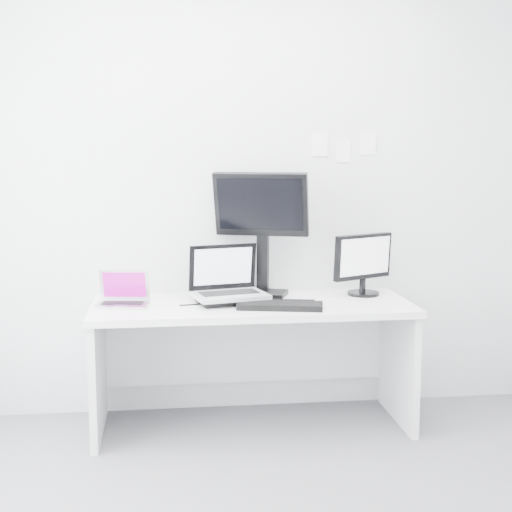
{
  "coord_description": "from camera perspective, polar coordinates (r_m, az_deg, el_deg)",
  "views": [
    {
      "loc": [
        -0.47,
        -2.75,
        1.58
      ],
      "look_at": [
        0.02,
        1.23,
        1.0
      ],
      "focal_mm": 50.92,
      "sensor_mm": 36.0,
      "label": 1
    }
  ],
  "objects": [
    {
      "name": "speaker",
      "position": [
        4.29,
        -3.22,
        -2.07
      ],
      "size": [
        0.1,
        0.1,
        0.17
      ],
      "primitive_type": "cube",
      "rotation": [
        0.0,
        0.0,
        -0.18
      ],
      "color": "black",
      "rests_on": "desk"
    },
    {
      "name": "wall_note_0",
      "position": [
        4.44,
        5.0,
        8.71
      ],
      "size": [
        0.1,
        0.0,
        0.14
      ],
      "primitive_type": "cube",
      "color": "white",
      "rests_on": "back_wall"
    },
    {
      "name": "wall_note_2",
      "position": [
        4.51,
        8.77,
        8.77
      ],
      "size": [
        0.1,
        0.0,
        0.14
      ],
      "primitive_type": "cube",
      "color": "white",
      "rests_on": "back_wall"
    },
    {
      "name": "rear_monitor",
      "position": [
        4.27,
        0.45,
        1.85
      ],
      "size": [
        0.59,
        0.37,
        0.75
      ],
      "primitive_type": "cube",
      "rotation": [
        0.0,
        0.0,
        -0.34
      ],
      "color": "black",
      "rests_on": "desk"
    },
    {
      "name": "back_wall",
      "position": [
        4.38,
        -0.85,
        5.22
      ],
      "size": [
        3.6,
        0.0,
        3.6
      ],
      "primitive_type": "plane",
      "rotation": [
        1.57,
        0.0,
        0.0
      ],
      "color": "silver",
      "rests_on": "ground"
    },
    {
      "name": "desk",
      "position": [
        4.2,
        -0.31,
        -8.56
      ],
      "size": [
        1.8,
        0.7,
        0.73
      ],
      "primitive_type": "cube",
      "color": "white",
      "rests_on": "ground"
    },
    {
      "name": "keyboard",
      "position": [
        3.96,
        1.91,
        -3.93
      ],
      "size": [
        0.49,
        0.26,
        0.03
      ],
      "primitive_type": "cube",
      "rotation": [
        0.0,
        0.0,
        -0.22
      ],
      "color": "black",
      "rests_on": "desk"
    },
    {
      "name": "samsung_monitor",
      "position": [
        4.35,
        8.48,
        -0.59
      ],
      "size": [
        0.45,
        0.35,
        0.38
      ],
      "primitive_type": "cube",
      "rotation": [
        0.0,
        0.0,
        0.47
      ],
      "color": "black",
      "rests_on": "desk"
    },
    {
      "name": "macbook",
      "position": [
        4.06,
        -10.51,
        -2.51
      ],
      "size": [
        0.3,
        0.25,
        0.21
      ],
      "primitive_type": "cube",
      "rotation": [
        0.0,
        0.0,
        -0.14
      ],
      "color": "#B5B4B9",
      "rests_on": "desk"
    },
    {
      "name": "dell_laptop",
      "position": [
        4.08,
        -2.07,
        -1.43
      ],
      "size": [
        0.46,
        0.4,
        0.33
      ],
      "primitive_type": "cube",
      "rotation": [
        0.0,
        0.0,
        0.24
      ],
      "color": "#A4A7AB",
      "rests_on": "desk"
    },
    {
      "name": "wall_note_1",
      "position": [
        4.47,
        6.89,
        8.17
      ],
      "size": [
        0.09,
        0.0,
        0.13
      ],
      "primitive_type": "cube",
      "color": "white",
      "rests_on": "back_wall"
    },
    {
      "name": "mouse",
      "position": [
        3.96,
        4.36,
        -3.95
      ],
      "size": [
        0.1,
        0.07,
        0.03
      ],
      "primitive_type": "ellipsoid",
      "rotation": [
        0.0,
        0.0,
        -0.1
      ],
      "color": "black",
      "rests_on": "desk"
    }
  ]
}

